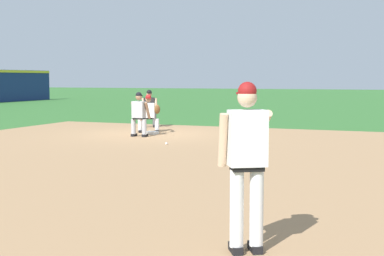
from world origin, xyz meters
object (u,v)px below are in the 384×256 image
(first_baseman, at_px, (149,112))
(baserunner, at_px, (139,113))
(umpire, at_px, (149,107))
(first_base_bag, at_px, (152,133))
(pitcher, at_px, (248,156))
(baseball, at_px, (166,144))

(first_baseman, relative_size, baserunner, 0.92)
(baserunner, distance_m, umpire, 3.38)
(first_base_bag, xyz_separation_m, pitcher, (-10.92, -6.38, 1.01))
(baserunner, bearing_deg, first_base_bag, -1.06)
(pitcher, relative_size, umpire, 1.27)
(first_base_bag, bearing_deg, pitcher, -149.71)
(pitcher, xyz_separation_m, first_baseman, (11.31, 6.67, -0.33))
(baseball, relative_size, umpire, 0.05)
(first_base_bag, distance_m, first_baseman, 0.84)
(pitcher, relative_size, first_baseman, 1.39)
(first_base_bag, xyz_separation_m, first_baseman, (0.39, 0.29, 0.69))
(first_base_bag, distance_m, baserunner, 1.19)
(umpire, bearing_deg, baseball, -149.22)
(first_base_bag, xyz_separation_m, baserunner, (-0.93, 0.02, 0.75))
(baseball, xyz_separation_m, umpire, (4.82, 2.87, 0.76))
(first_baseman, bearing_deg, pitcher, -149.48)
(baseball, bearing_deg, umpire, 30.78)
(first_base_bag, height_order, baseball, first_base_bag)
(baseball, relative_size, baserunner, 0.05)
(baseball, xyz_separation_m, pitcher, (-8.35, -4.69, 1.02))
(first_base_bag, height_order, umpire, umpire)
(first_baseman, xyz_separation_m, baserunner, (-1.32, -0.27, 0.06))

